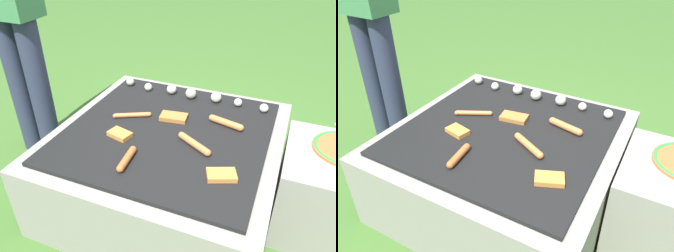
% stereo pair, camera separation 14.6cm
% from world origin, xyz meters
% --- Properties ---
extents(ground_plane, '(14.00, 14.00, 0.00)m').
position_xyz_m(ground_plane, '(0.00, 0.00, 0.00)').
color(ground_plane, '#3D6628').
extents(grill, '(1.00, 1.00, 0.39)m').
position_xyz_m(grill, '(0.00, 0.00, 0.19)').
color(grill, gray).
rests_on(grill, ground_plane).
extents(side_ledge, '(0.45, 0.45, 0.39)m').
position_xyz_m(side_ledge, '(0.74, 0.08, 0.19)').
color(side_ledge, gray).
rests_on(side_ledge, ground_plane).
extents(sausage_front_center, '(0.17, 0.11, 0.03)m').
position_xyz_m(sausage_front_center, '(0.15, -0.08, 0.40)').
color(sausage_front_center, '#C6753D').
rests_on(sausage_front_center, grill).
extents(sausage_back_left, '(0.17, 0.07, 0.03)m').
position_xyz_m(sausage_back_left, '(0.23, 0.13, 0.40)').
color(sausage_back_left, '#C6753D').
rests_on(sausage_back_left, grill).
extents(sausage_back_center, '(0.04, 0.16, 0.03)m').
position_xyz_m(sausage_back_center, '(-0.06, -0.27, 0.40)').
color(sausage_back_center, '#B7602D').
rests_on(sausage_back_center, grill).
extents(sausage_back_right, '(0.17, 0.10, 0.02)m').
position_xyz_m(sausage_back_right, '(-0.20, 0.04, 0.40)').
color(sausage_back_right, '#C6753D').
rests_on(sausage_back_right, grill).
extents(bread_slice_left, '(0.11, 0.09, 0.02)m').
position_xyz_m(bread_slice_left, '(-0.18, -0.13, 0.40)').
color(bread_slice_left, '#D18438').
rests_on(bread_slice_left, grill).
extents(bread_slice_center, '(0.13, 0.11, 0.02)m').
position_xyz_m(bread_slice_center, '(0.30, -0.22, 0.40)').
color(bread_slice_center, '#D18438').
rests_on(bread_slice_center, grill).
extents(bread_slice_right, '(0.13, 0.09, 0.02)m').
position_xyz_m(bread_slice_right, '(-0.01, 0.10, 0.40)').
color(bread_slice_right, '#B27033').
rests_on(bread_slice_right, grill).
extents(mushroom_row, '(0.80, 0.07, 0.06)m').
position_xyz_m(mushroom_row, '(-0.01, 0.34, 0.41)').
color(mushroom_row, beige).
rests_on(mushroom_row, grill).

